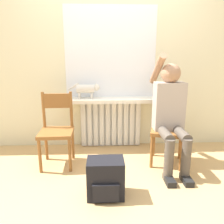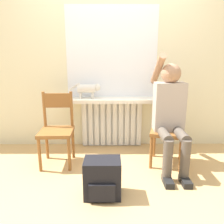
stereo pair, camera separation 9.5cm
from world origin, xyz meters
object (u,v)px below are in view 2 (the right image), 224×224
Objects in this scene: person at (171,111)px; backpack at (103,178)px; chair_right at (168,128)px; cat at (88,89)px; chair_left at (57,128)px.

backpack is at bearing -142.89° from person.
chair_right is at bearing 83.42° from person.
chair_right is 1.16m from cat.
backpack is (0.56, -0.67, -0.26)m from chair_left.
chair_right is at bearing -2.03° from chair_left.
chair_right reaches higher than backpack.
cat reaches higher than chair_right.
cat is 1.32m from backpack.
person is 1.13m from cat.
person is 3.65× the size of backpack.
chair_left is at bearing 175.48° from person.
cat is (-0.97, 0.55, 0.18)m from person.
cat is (-0.99, 0.45, 0.41)m from chair_right.
chair_left is at bearing -162.95° from chair_right.
chair_left and chair_right have the same top height.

